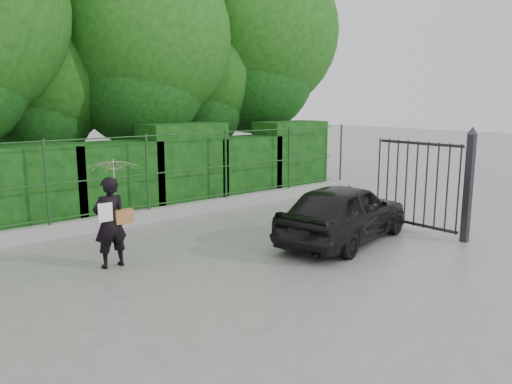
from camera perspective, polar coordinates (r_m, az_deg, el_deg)
ground at (r=8.43m, az=-0.02°, el=-9.49°), size 80.00×80.00×0.00m
kerb at (r=12.06m, az=-13.82°, el=-2.90°), size 14.00×0.25×0.30m
fence at (r=11.96m, az=-13.09°, el=2.14°), size 14.13×0.06×1.80m
hedge at (r=12.83m, az=-15.63°, el=1.71°), size 14.20×1.20×2.26m
trees at (r=15.26m, az=-16.15°, el=16.64°), size 17.10×6.15×8.08m
gate at (r=11.18m, az=20.96°, el=1.08°), size 0.22×2.33×2.36m
woman at (r=8.95m, az=-16.00°, el=-0.51°), size 0.90×0.92×1.89m
car at (r=10.37m, az=10.07°, el=-2.28°), size 3.86×2.22×1.24m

